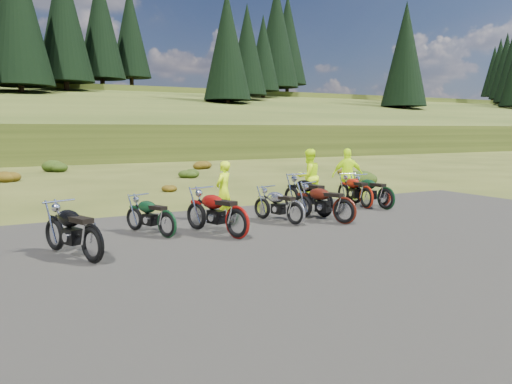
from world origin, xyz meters
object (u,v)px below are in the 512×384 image
motorcycle_3 (295,227)px  person_middle (224,191)px  motorcycle_7 (386,210)px  motorcycle_0 (93,265)px

motorcycle_3 → person_middle: 2.37m
motorcycle_3 → person_middle: size_ratio=1.15×
motorcycle_3 → motorcycle_7: motorcycle_7 is taller
person_middle → motorcycle_3: bearing=91.0°
motorcycle_7 → motorcycle_0: bearing=97.6°
person_middle → motorcycle_0: bearing=1.8°
motorcycle_7 → person_middle: (-5.34, 0.92, 0.84)m
person_middle → motorcycle_7: bearing=135.3°
motorcycle_3 → motorcycle_7: bearing=-92.8°
motorcycle_0 → motorcycle_3: (5.54, 1.36, 0.00)m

